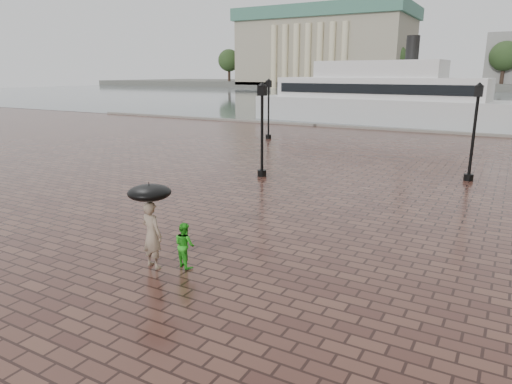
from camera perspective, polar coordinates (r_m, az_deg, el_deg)
ground at (r=11.51m, az=3.05°, el=-10.78°), size 300.00×300.00×0.00m
harbour_water at (r=101.56m, az=27.29°, el=10.27°), size 240.00×240.00×0.00m
quay_edge at (r=41.88m, az=23.11°, el=6.71°), size 80.00×0.60×0.30m
far_shore at (r=169.45m, az=28.51°, el=11.59°), size 300.00×60.00×2.00m
museum at (r=165.32m, az=8.67°, el=17.59°), size 57.00×32.50×26.00m
far_trees at (r=147.48m, az=28.66°, el=14.67°), size 188.00×8.00×13.50m
street_lamps at (r=27.64m, az=16.79°, el=8.60°), size 21.44×14.44×4.40m
adult_pedestrian at (r=12.12m, az=-12.88°, el=-5.24°), size 0.71×0.53×1.79m
child_pedestrian at (r=12.10m, az=-8.91°, el=-6.54°), size 0.70×0.62×1.20m
ferry_near at (r=48.60m, az=14.99°, el=11.30°), size 25.91×7.92×8.38m
umbrella at (r=11.79m, az=-13.18°, el=-0.08°), size 1.10×1.10×1.17m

